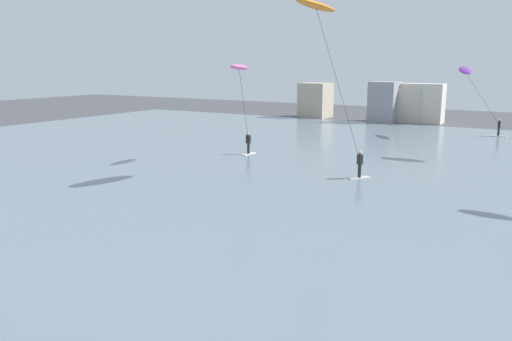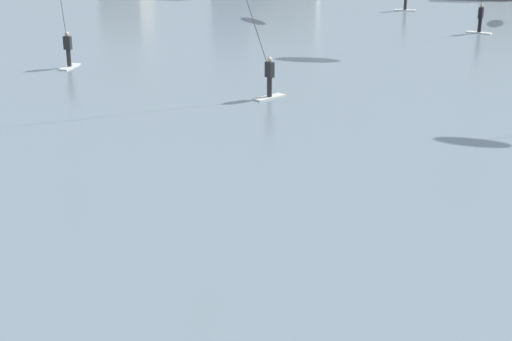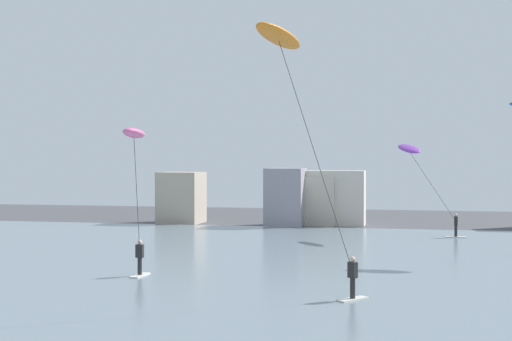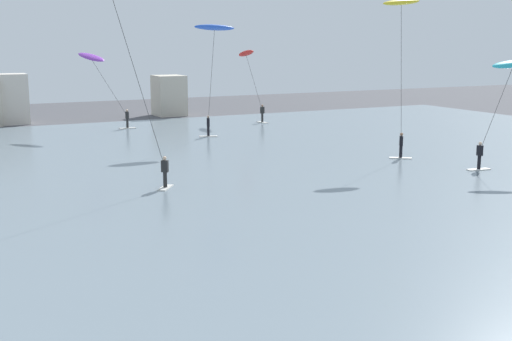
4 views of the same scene
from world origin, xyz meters
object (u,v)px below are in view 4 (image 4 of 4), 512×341
kitesurfer_blue (214,39)px  kitesurfer_purple (95,64)px  kitesurfer_cyan (508,77)px  kitesurfer_yellow (401,20)px  kitesurfer_red (248,62)px

kitesurfer_blue → kitesurfer_purple: bearing=127.7°
kitesurfer_cyan → kitesurfer_purple: (-17.57, 26.09, 0.28)m
kitesurfer_yellow → kitesurfer_red: kitesurfer_yellow is taller
kitesurfer_cyan → kitesurfer_purple: 31.45m
kitesurfer_cyan → kitesurfer_red: (-3.08, 27.69, 0.15)m
kitesurfer_yellow → kitesurfer_blue: 13.73m
kitesurfer_yellow → kitesurfer_blue: kitesurfer_yellow is taller
kitesurfer_purple → kitesurfer_red: kitesurfer_red is taller
kitesurfer_blue → kitesurfer_red: 13.05m
kitesurfer_cyan → kitesurfer_red: 27.87m
kitesurfer_purple → kitesurfer_yellow: bearing=-52.6°
kitesurfer_cyan → kitesurfer_red: size_ratio=0.96×
kitesurfer_purple → kitesurfer_red: bearing=6.3°
kitesurfer_cyan → kitesurfer_yellow: (-2.65, 6.56, 3.34)m
kitesurfer_cyan → kitesurfer_yellow: size_ratio=0.64×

